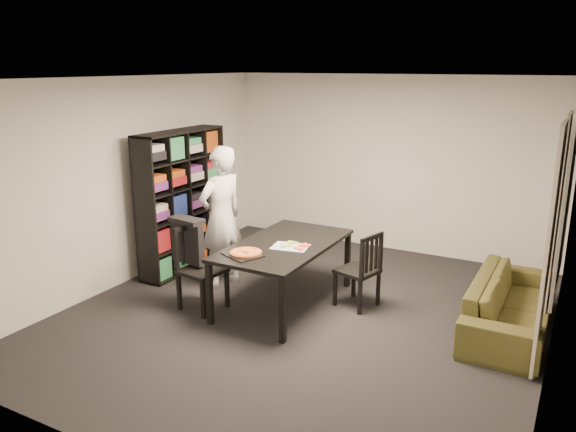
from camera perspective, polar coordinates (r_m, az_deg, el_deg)
The scene contains 16 objects.
room at distance 6.00m, azimuth 1.72°, elevation 1.29°, with size 5.01×5.51×2.61m.
window_pane at distance 5.94m, azimuth 26.53°, elevation 1.51°, with size 0.02×1.40×1.60m, color black.
window_frame at distance 5.94m, azimuth 26.48°, elevation 1.51°, with size 0.03×1.52×1.72m, color white.
curtain_left at distance 5.52m, azimuth 24.97°, elevation -3.02°, with size 0.03×0.70×2.25m, color #B8AD9D.
curtain_right at distance 6.53m, azimuth 25.64°, elevation -0.44°, with size 0.03×0.70×2.25m, color #B8AD9D.
bookshelf at distance 7.72m, azimuth -10.68°, elevation 1.53°, with size 0.35×1.50×1.90m, color black.
dining_table at distance 6.47m, azimuth -0.42°, elevation -3.36°, with size 1.00×1.79×0.75m.
chair_left at distance 6.53m, azimuth -9.30°, elevation -4.57°, with size 0.51×0.51×0.97m.
chair_right at distance 6.49m, azimuth 7.69°, elevation -5.03°, with size 0.51×0.51×0.90m.
draped_jacket at distance 6.55m, azimuth -10.20°, elevation -2.28°, with size 0.46×0.25×0.54m.
person at distance 7.04m, azimuth -6.78°, elevation -0.12°, with size 0.65×0.43×1.79m, color silver.
baking_tray at distance 6.08m, azimuth -4.66°, elevation -3.93°, with size 0.40×0.32×0.01m, color black.
pepperoni_pizza at distance 6.08m, azimuth -4.30°, elevation -3.73°, with size 0.35×0.35×0.03m.
kitchen_towel at distance 6.32m, azimuth 0.23°, elevation -3.16°, with size 0.40×0.30×0.01m, color silver.
pizza_slices at distance 6.34m, azimuth 0.71°, elevation -3.00°, with size 0.37×0.31×0.01m, color gold, non-canonical shape.
sofa at distance 6.46m, azimuth 21.71°, elevation -8.31°, with size 1.94×0.76×0.57m, color #3B3D18.
Camera 1 is at (2.61, -5.20, 2.75)m, focal length 35.00 mm.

